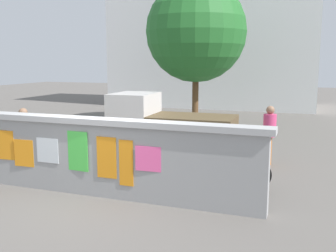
# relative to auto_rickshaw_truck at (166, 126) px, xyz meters

# --- Properties ---
(ground) EXTENTS (60.00, 60.00, 0.00)m
(ground) POSITION_rel_auto_rickshaw_truck_xyz_m (-0.13, 4.39, -0.90)
(ground) COLOR #605B56
(poster_wall) EXTENTS (7.07, 0.42, 1.63)m
(poster_wall) POSITION_rel_auto_rickshaw_truck_xyz_m (-0.14, -3.61, -0.06)
(poster_wall) COLOR #999999
(poster_wall) RESTS_ON ground
(auto_rickshaw_truck) EXTENTS (3.64, 1.60, 1.85)m
(auto_rickshaw_truck) POSITION_rel_auto_rickshaw_truck_xyz_m (0.00, 0.00, 0.00)
(auto_rickshaw_truck) COLOR black
(auto_rickshaw_truck) RESTS_ON ground
(motorcycle) EXTENTS (1.90, 0.56, 0.87)m
(motorcycle) POSITION_rel_auto_rickshaw_truck_xyz_m (-2.84, 1.09, -0.44)
(motorcycle) COLOR black
(motorcycle) RESTS_ON ground
(bicycle_near) EXTENTS (1.69, 0.46, 0.95)m
(bicycle_near) POSITION_rel_auto_rickshaw_truck_xyz_m (2.38, -2.23, -0.54)
(bicycle_near) COLOR black
(bicycle_near) RESTS_ON ground
(person_walking) EXTENTS (0.42, 0.42, 1.62)m
(person_walking) POSITION_rel_auto_rickshaw_truck_xyz_m (-2.87, -2.62, 0.09)
(person_walking) COLOR #338CBF
(person_walking) RESTS_ON ground
(person_bystander) EXTENTS (0.38, 0.38, 1.62)m
(person_bystander) POSITION_rel_auto_rickshaw_truck_xyz_m (2.95, 0.00, 0.09)
(person_bystander) COLOR #BF6626
(person_bystander) RESTS_ON ground
(tree_roadside) EXTENTS (4.39, 4.39, 6.25)m
(tree_roadside) POSITION_rel_auto_rickshaw_truck_xyz_m (-0.90, 6.22, 3.14)
(tree_roadside) COLOR brown
(tree_roadside) RESTS_ON ground
(building_background) EXTENTS (12.73, 5.78, 8.83)m
(building_background) POSITION_rel_auto_rickshaw_truck_xyz_m (-1.94, 14.15, 3.54)
(building_background) COLOR white
(building_background) RESTS_ON ground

